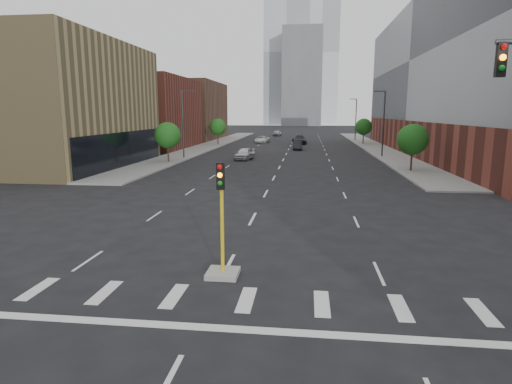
% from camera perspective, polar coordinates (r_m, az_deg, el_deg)
% --- Properties ---
extents(sidewalk_left_far, '(5.00, 92.00, 0.15)m').
position_cam_1_polar(sidewalk_left_far, '(82.52, -5.91, 6.29)').
color(sidewalk_left_far, gray).
rests_on(sidewalk_left_far, ground).
extents(sidewalk_right_far, '(5.00, 92.00, 0.15)m').
position_cam_1_polar(sidewalk_right_far, '(81.38, 15.29, 5.91)').
color(sidewalk_right_far, gray).
rests_on(sidewalk_right_far, ground).
extents(building_left_mid, '(20.00, 24.00, 14.00)m').
position_cam_1_polar(building_left_mid, '(55.49, -27.12, 10.29)').
color(building_left_mid, '#917E52').
rests_on(building_left_mid, ground).
extents(building_left_far_a, '(20.00, 22.00, 12.00)m').
position_cam_1_polar(building_left_far_a, '(78.49, -16.38, 10.04)').
color(building_left_far_a, brown).
rests_on(building_left_far_a, ground).
extents(building_left_far_b, '(20.00, 24.00, 13.00)m').
position_cam_1_polar(building_left_far_b, '(102.93, -10.66, 10.59)').
color(building_left_far_b, brown).
rests_on(building_left_far_b, ground).
extents(building_right_main, '(24.00, 70.00, 22.00)m').
position_cam_1_polar(building_right_main, '(71.50, 29.31, 13.14)').
color(building_right_main, brown).
rests_on(building_right_main, ground).
extents(tower_left, '(22.00, 22.00, 70.00)m').
position_cam_1_polar(tower_left, '(228.37, 4.19, 17.81)').
color(tower_left, '#B2B7BC').
rests_on(tower_left, ground).
extents(tower_right, '(20.00, 20.00, 80.00)m').
position_cam_1_polar(tower_right, '(268.50, 8.66, 17.71)').
color(tower_right, '#B2B7BC').
rests_on(tower_right, ground).
extents(tower_mid, '(18.00, 18.00, 44.00)m').
position_cam_1_polar(tower_mid, '(206.91, 6.15, 14.92)').
color(tower_mid, slate).
rests_on(tower_mid, ground).
extents(median_traffic_signal, '(1.20, 1.20, 4.40)m').
position_cam_1_polar(median_traffic_signal, '(16.41, -4.51, -7.96)').
color(median_traffic_signal, '#999993').
rests_on(median_traffic_signal, ground).
extents(streetlight_right_a, '(1.60, 0.22, 9.07)m').
position_cam_1_polar(streetlight_right_a, '(62.15, 16.58, 9.08)').
color(streetlight_right_a, '#2D2D30').
rests_on(streetlight_right_a, ground).
extents(streetlight_right_b, '(1.60, 0.22, 9.07)m').
position_cam_1_polar(streetlight_right_b, '(96.83, 13.12, 9.63)').
color(streetlight_right_b, '#2D2D30').
rests_on(streetlight_right_b, ground).
extents(streetlight_left, '(1.60, 0.22, 9.07)m').
position_cam_1_polar(streetlight_left, '(58.66, -9.66, 9.30)').
color(streetlight_left, '#2D2D30').
rests_on(streetlight_left, ground).
extents(tree_left_near, '(3.20, 3.20, 4.85)m').
position_cam_1_polar(tree_left_near, '(54.13, -11.71, 7.42)').
color(tree_left_near, '#382619').
rests_on(tree_left_near, ground).
extents(tree_left_far, '(3.20, 3.20, 4.85)m').
position_cam_1_polar(tree_left_far, '(83.11, -5.12, 8.63)').
color(tree_left_far, '#382619').
rests_on(tree_left_far, ground).
extents(tree_right_near, '(3.20, 3.20, 4.85)m').
position_cam_1_polar(tree_right_near, '(47.62, 20.17, 6.59)').
color(tree_right_near, '#382619').
rests_on(tree_right_near, ground).
extents(tree_right_far, '(3.20, 3.20, 4.85)m').
position_cam_1_polar(tree_right_far, '(87.01, 14.17, 8.44)').
color(tree_right_far, '#382619').
rests_on(tree_right_far, ground).
extents(car_near_left, '(2.55, 4.81, 1.56)m').
position_cam_1_polar(car_near_left, '(56.78, -1.53, 5.12)').
color(car_near_left, silver).
rests_on(car_near_left, ground).
extents(car_mid_right, '(1.60, 4.27, 1.39)m').
position_cam_1_polar(car_mid_right, '(72.01, 5.56, 6.17)').
color(car_mid_right, black).
rests_on(car_mid_right, ground).
extents(car_far_left, '(3.00, 5.22, 1.37)m').
position_cam_1_polar(car_far_left, '(88.55, 0.82, 7.03)').
color(car_far_left, silver).
rests_on(car_far_left, ground).
extents(car_deep_right, '(3.18, 6.14, 1.70)m').
position_cam_1_polar(car_deep_right, '(85.56, 5.78, 6.96)').
color(car_deep_right, black).
rests_on(car_deep_right, ground).
extents(car_distant, '(2.36, 4.65, 1.52)m').
position_cam_1_polar(car_distant, '(114.03, 2.83, 7.85)').
color(car_distant, '#AEAEB3').
rests_on(car_distant, ground).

